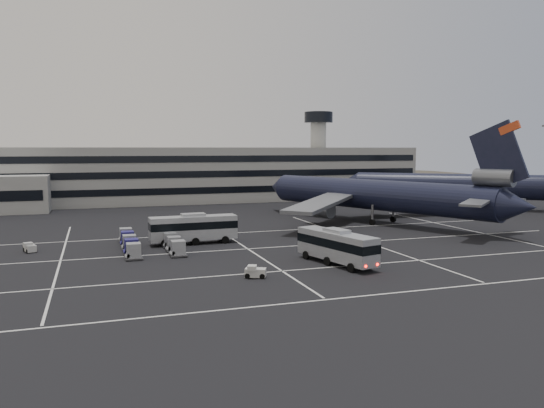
{
  "coord_description": "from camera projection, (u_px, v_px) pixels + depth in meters",
  "views": [
    {
      "loc": [
        -25.77,
        -65.13,
        13.77
      ],
      "look_at": [
        0.87,
        13.91,
        5.0
      ],
      "focal_mm": 35.0,
      "sensor_mm": 36.0,
      "label": 1
    }
  ],
  "objects": [
    {
      "name": "tug_a",
      "position": [
        30.0,
        248.0,
        70.57
      ],
      "size": [
        1.93,
        2.42,
        1.36
      ],
      "rotation": [
        0.0,
        0.0,
        0.35
      ],
      "color": "beige",
      "rests_on": "ground"
    },
    {
      "name": "bus_near",
      "position": [
        336.0,
        245.0,
        63.02
      ],
      "size": [
        5.71,
        12.35,
        4.25
      ],
      "rotation": [
        0.0,
        0.0,
        0.25
      ],
      "color": "#999CA1",
      "rests_on": "ground"
    },
    {
      "name": "trijet_main",
      "position": [
        377.0,
        195.0,
        97.88
      ],
      "size": [
        43.68,
        54.82,
        18.08
      ],
      "rotation": [
        0.0,
        0.0,
        0.41
      ],
      "color": "black",
      "rests_on": "ground"
    },
    {
      "name": "terminal",
      "position": [
        187.0,
        175.0,
        136.39
      ],
      "size": [
        125.0,
        26.0,
        24.0
      ],
      "color": "gray",
      "rests_on": "ground"
    },
    {
      "name": "uld_cluster",
      "position": [
        150.0,
        241.0,
        73.03
      ],
      "size": [
        7.85,
        15.79,
        2.04
      ],
      "rotation": [
        0.0,
        0.0,
        0.01
      ],
      "color": "#2D2D30",
      "rests_on": "ground"
    },
    {
      "name": "hills",
      "position": [
        197.0,
        206.0,
        238.2
      ],
      "size": [
        352.0,
        180.0,
        44.0
      ],
      "color": "#38332B",
      "rests_on": "ground"
    },
    {
      "name": "tug_b",
      "position": [
        256.0,
        272.0,
        56.62
      ],
      "size": [
        2.52,
        2.11,
        1.4
      ],
      "rotation": [
        0.0,
        0.0,
        1.14
      ],
      "color": "beige",
      "rests_on": "ground"
    },
    {
      "name": "lane_markings",
      "position": [
        303.0,
        250.0,
        71.99
      ],
      "size": [
        90.0,
        55.62,
        0.01
      ],
      "color": "silver",
      "rests_on": "ground"
    },
    {
      "name": "bus_far",
      "position": [
        193.0,
        227.0,
        76.62
      ],
      "size": [
        12.6,
        3.44,
        4.43
      ],
      "rotation": [
        0.0,
        0.0,
        1.6
      ],
      "color": "#999CA1",
      "rests_on": "ground"
    },
    {
      "name": "trijet_far",
      "position": [
        467.0,
        185.0,
        120.71
      ],
      "size": [
        48.67,
        40.51,
        18.08
      ],
      "rotation": [
        0.0,
        0.0,
        0.91
      ],
      "color": "black",
      "rests_on": "ground"
    },
    {
      "name": "ground",
      "position": [
        299.0,
        252.0,
        71.01
      ],
      "size": [
        260.0,
        260.0,
        0.0
      ],
      "primitive_type": "plane",
      "color": "black",
      "rests_on": "ground"
    }
  ]
}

